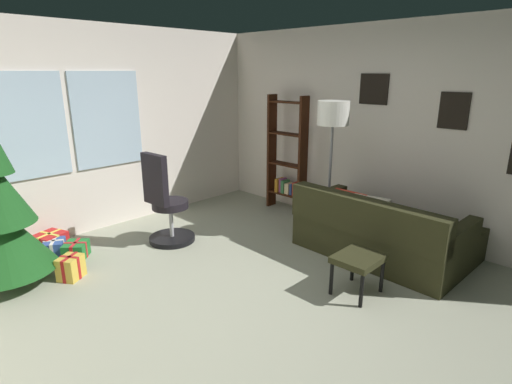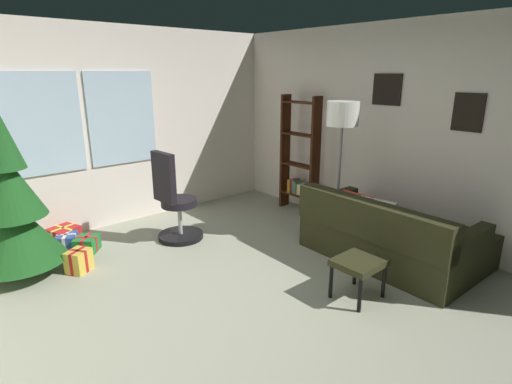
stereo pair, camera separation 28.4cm
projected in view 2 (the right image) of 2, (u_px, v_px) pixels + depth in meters
The scene contains 13 objects.
ground_plane at pixel (253, 310), 3.67m from camera, with size 4.88×5.61×0.10m, color #9FA18B.
wall_back_with_windows at pixel (111, 128), 5.33m from camera, with size 4.88×0.12×2.61m.
wall_right_with_frames at pixel (410, 134), 4.84m from camera, with size 0.12×5.61×2.61m.
couch at pixel (400, 238), 4.47m from camera, with size 1.63×1.86×0.76m.
footstool at pixel (359, 265), 3.70m from camera, with size 0.43×0.38×0.39m.
holiday_tree at pixel (11, 207), 3.99m from camera, with size 0.91×0.91×2.20m.
gift_box_red at pixel (64, 236), 4.94m from camera, with size 0.39×0.37×0.21m.
gift_box_green at pixel (87, 244), 4.72m from camera, with size 0.35×0.35×0.19m.
gift_box_gold at pixel (79, 261), 4.25m from camera, with size 0.30×0.29×0.24m.
gift_box_blue at pixel (67, 242), 4.77m from camera, with size 0.31×0.33×0.20m.
office_chair at pixel (175, 206), 4.96m from camera, with size 0.56×0.56×1.13m.
bookshelf at pixel (300, 161), 5.94m from camera, with size 0.18×0.64×1.71m.
floor_lamp at pixel (342, 123), 4.66m from camera, with size 0.37×0.37×1.70m.
Camera 2 is at (-2.08, -2.44, 2.03)m, focal length 28.37 mm.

